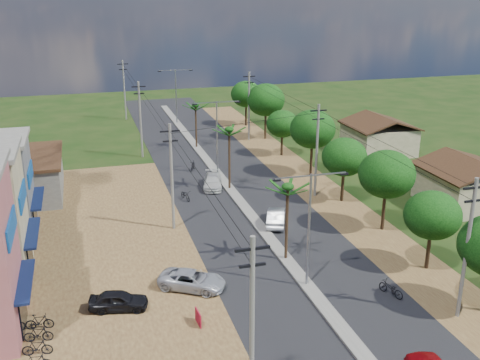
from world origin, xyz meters
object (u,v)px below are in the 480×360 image
object	(u,v)px
car_parked_silver	(192,281)
car_silver_mid	(276,217)
car_white_far	(213,182)
car_parked_dark	(119,301)
parked_scooter_row	(37,355)
moto_rider_east	(391,289)
roadside_sign	(198,318)

from	to	relation	value
car_parked_silver	car_silver_mid	bearing A→B (deg)	-15.29
car_silver_mid	car_white_far	xyz separation A→B (m)	(-3.00, 10.56, -0.04)
car_parked_silver	car_parked_dark	bearing A→B (deg)	135.20
car_silver_mid	parked_scooter_row	bearing A→B (deg)	58.85
car_parked_silver	moto_rider_east	bearing A→B (deg)	-79.19
car_white_far	roadside_sign	bearing A→B (deg)	-91.66
parked_scooter_row	car_parked_dark	bearing A→B (deg)	41.36
roadside_sign	parked_scooter_row	xyz separation A→B (m)	(-9.09, -1.11, 0.04)
car_silver_mid	roadside_sign	bearing A→B (deg)	75.47
car_parked_silver	car_parked_dark	distance (m)	5.09
car_white_far	car_parked_dark	size ratio (longest dim) A/B	1.21
roadside_sign	parked_scooter_row	size ratio (longest dim) A/B	0.15
moto_rider_east	roadside_sign	world-z (taller)	moto_rider_east
car_silver_mid	moto_rider_east	bearing A→B (deg)	125.93
moto_rider_east	parked_scooter_row	size ratio (longest dim) A/B	0.27
car_parked_dark	moto_rider_east	size ratio (longest dim) A/B	1.88
car_silver_mid	car_white_far	world-z (taller)	car_silver_mid
car_silver_mid	moto_rider_east	size ratio (longest dim) A/B	2.13
car_silver_mid	roadside_sign	world-z (taller)	car_silver_mid
car_parked_silver	parked_scooter_row	xyz separation A→B (m)	(-9.59, -5.36, -0.12)
car_silver_mid	roadside_sign	xyz separation A→B (m)	(-9.50, -12.90, -0.22)
roadside_sign	car_parked_silver	bearing A→B (deg)	79.15
car_parked_silver	car_parked_dark	world-z (taller)	car_parked_silver
car_silver_mid	car_white_far	distance (m)	10.98
car_white_far	car_parked_dark	xyz separation A→B (m)	(-10.93, -20.47, -0.02)
car_white_far	roadside_sign	size ratio (longest dim) A/B	3.98
car_white_far	car_parked_dark	distance (m)	23.20
car_silver_mid	car_parked_dark	world-z (taller)	car_silver_mid
car_white_far	car_parked_silver	bearing A→B (deg)	-93.52
car_silver_mid	car_parked_dark	size ratio (longest dim) A/B	1.13
parked_scooter_row	car_white_far	bearing A→B (deg)	57.60
car_parked_dark	car_white_far	bearing A→B (deg)	-16.00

